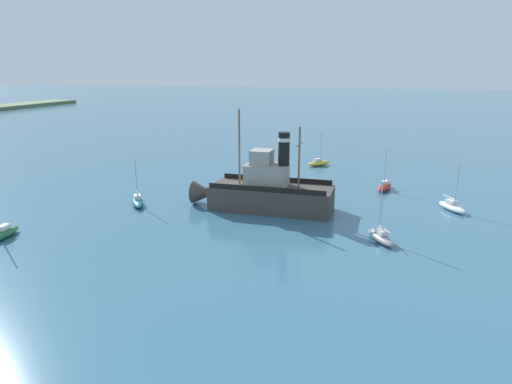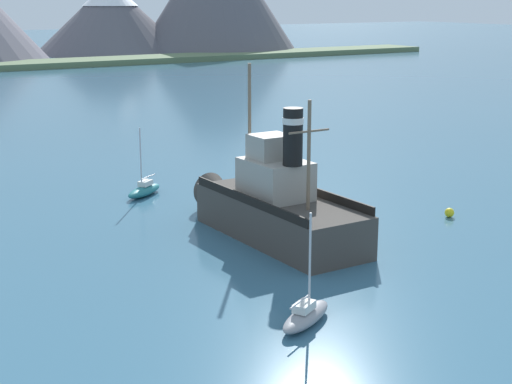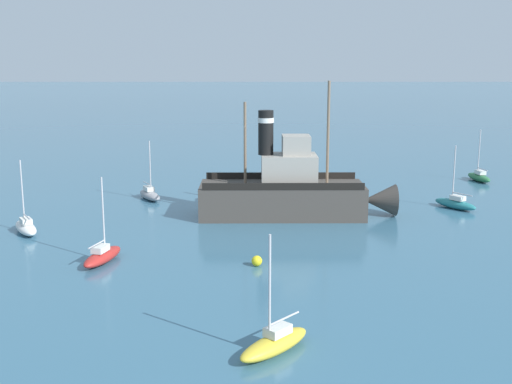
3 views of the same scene
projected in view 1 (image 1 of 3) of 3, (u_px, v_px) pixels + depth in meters
name	position (u px, v px, depth m)	size (l,w,h in m)	color
ground_plane	(261.00, 210.00, 45.41)	(600.00, 600.00, 0.00)	#38667F
old_tugboat	(265.00, 192.00, 45.26)	(4.49, 14.42, 9.90)	#423D38
sailboat_green	(3.00, 233.00, 37.84)	(3.93, 1.69, 4.90)	#286B3D
sailboat_yellow	(319.00, 163.00, 66.07)	(3.56, 3.36, 4.90)	gold
sailboat_teal	(138.00, 201.00, 46.94)	(3.76, 3.05, 4.90)	#23757A
sailboat_grey	(380.00, 236.00, 37.12)	(3.86, 2.78, 4.90)	gray
sailboat_white	(452.00, 207.00, 45.13)	(3.82, 2.92, 4.90)	white
sailboat_red	(385.00, 186.00, 52.84)	(3.96, 2.07, 4.90)	#B22823
mooring_buoy	(310.00, 181.00, 55.87)	(0.60, 0.60, 0.60)	yellow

